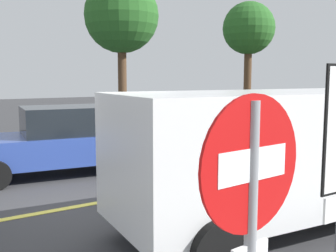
{
  "coord_description": "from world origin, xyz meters",
  "views": [
    {
      "loc": [
        -2.74,
        -7.09,
        2.42
      ],
      "look_at": [
        2.23,
        0.67,
        1.3
      ],
      "focal_mm": 43.1,
      "sensor_mm": 36.0,
      "label": 1
    }
  ],
  "objects_px": {
    "stop_sign": "(250,229)",
    "car_yellow_mid_road": "(334,118)",
    "white_van": "(275,150)",
    "car_blue_far_lane": "(61,140)",
    "tree_centre_verge": "(249,30)",
    "tree_left_verge": "(121,17)"
  },
  "relations": [
    {
      "from": "stop_sign",
      "to": "car_yellow_mid_road",
      "type": "distance_m",
      "value": 15.14
    },
    {
      "from": "stop_sign",
      "to": "car_yellow_mid_road",
      "type": "relative_size",
      "value": 0.56
    },
    {
      "from": "white_van",
      "to": "car_blue_far_lane",
      "type": "distance_m",
      "value": 5.76
    },
    {
      "from": "white_van",
      "to": "tree_centre_verge",
      "type": "relative_size",
      "value": 0.93
    },
    {
      "from": "stop_sign",
      "to": "car_yellow_mid_road",
      "type": "height_order",
      "value": "stop_sign"
    },
    {
      "from": "white_van",
      "to": "tree_centre_verge",
      "type": "distance_m",
      "value": 12.49
    },
    {
      "from": "white_van",
      "to": "tree_left_verge",
      "type": "height_order",
      "value": "tree_left_verge"
    },
    {
      "from": "stop_sign",
      "to": "white_van",
      "type": "bearing_deg",
      "value": 40.62
    },
    {
      "from": "stop_sign",
      "to": "car_blue_far_lane",
      "type": "bearing_deg",
      "value": 79.02
    },
    {
      "from": "stop_sign",
      "to": "tree_left_verge",
      "type": "relative_size",
      "value": 0.39
    },
    {
      "from": "white_van",
      "to": "car_yellow_mid_road",
      "type": "height_order",
      "value": "white_van"
    },
    {
      "from": "stop_sign",
      "to": "tree_left_verge",
      "type": "distance_m",
      "value": 13.34
    },
    {
      "from": "tree_left_verge",
      "to": "white_van",
      "type": "bearing_deg",
      "value": -101.27
    },
    {
      "from": "car_yellow_mid_road",
      "to": "tree_centre_verge",
      "type": "xyz_separation_m",
      "value": [
        -1.32,
        3.57,
        3.69
      ]
    },
    {
      "from": "car_blue_far_lane",
      "to": "tree_centre_verge",
      "type": "distance_m",
      "value": 10.96
    },
    {
      "from": "car_blue_far_lane",
      "to": "tree_left_verge",
      "type": "bearing_deg",
      "value": 45.91
    },
    {
      "from": "stop_sign",
      "to": "tree_centre_verge",
      "type": "bearing_deg",
      "value": 46.35
    },
    {
      "from": "stop_sign",
      "to": "white_van",
      "type": "distance_m",
      "value": 4.38
    },
    {
      "from": "car_yellow_mid_road",
      "to": "tree_left_verge",
      "type": "relative_size",
      "value": 0.7
    },
    {
      "from": "car_blue_far_lane",
      "to": "car_yellow_mid_road",
      "type": "bearing_deg",
      "value": -0.14
    },
    {
      "from": "car_blue_far_lane",
      "to": "white_van",
      "type": "bearing_deg",
      "value": -72.8
    },
    {
      "from": "white_van",
      "to": "tree_centre_verge",
      "type": "bearing_deg",
      "value": 48.41
    }
  ]
}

